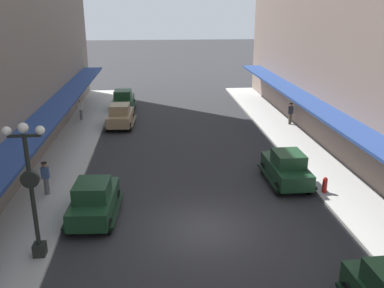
# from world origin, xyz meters

# --- Properties ---
(ground_plane) EXTENTS (200.00, 200.00, 0.00)m
(ground_plane) POSITION_xyz_m (0.00, 0.00, 0.00)
(ground_plane) COLOR #2D2D30
(sidewalk_left) EXTENTS (3.00, 60.00, 0.15)m
(sidewalk_left) POSITION_xyz_m (-7.50, 0.00, 0.07)
(sidewalk_left) COLOR #B7B5AD
(sidewalk_left) RESTS_ON ground
(sidewalk_right) EXTENTS (3.00, 60.00, 0.15)m
(sidewalk_right) POSITION_xyz_m (7.50, 0.00, 0.07)
(sidewalk_right) COLOR #B7B5AD
(sidewalk_right) RESTS_ON ground
(parked_car_0) EXTENTS (2.29, 4.31, 1.84)m
(parked_car_0) POSITION_xyz_m (-4.66, 15.95, 0.94)
(parked_car_0) COLOR #997F5B
(parked_car_0) RESTS_ON ground
(parked_car_1) EXTENTS (2.17, 4.27, 1.84)m
(parked_car_1) POSITION_xyz_m (4.84, 4.29, 0.94)
(parked_car_1) COLOR #193D23
(parked_car_1) RESTS_ON ground
(parked_car_3) EXTENTS (2.31, 4.32, 1.84)m
(parked_car_3) POSITION_xyz_m (-4.76, 1.40, 0.94)
(parked_car_3) COLOR #193D23
(parked_car_3) RESTS_ON ground
(parked_car_4) EXTENTS (2.25, 4.30, 1.84)m
(parked_car_4) POSITION_xyz_m (-4.81, 21.48, 0.94)
(parked_car_4) COLOR #193D23
(parked_car_4) RESTS_ON ground
(lamp_post_with_clock) EXTENTS (1.42, 0.44, 5.16)m
(lamp_post_with_clock) POSITION_xyz_m (-6.40, -1.56, 2.99)
(lamp_post_with_clock) COLOR black
(lamp_post_with_clock) RESTS_ON sidewalk_left
(fire_hydrant) EXTENTS (0.24, 0.24, 0.82)m
(fire_hydrant) POSITION_xyz_m (6.35, 2.76, 0.56)
(fire_hydrant) COLOR #B21E19
(fire_hydrant) RESTS_ON sidewalk_right
(pedestrian_0) EXTENTS (0.36, 0.24, 1.64)m
(pedestrian_0) POSITION_xyz_m (-7.98, 17.84, 0.99)
(pedestrian_0) COLOR slate
(pedestrian_0) RESTS_ON sidewalk_left
(pedestrian_2) EXTENTS (0.36, 0.28, 1.67)m
(pedestrian_2) POSITION_xyz_m (8.55, 15.01, 1.01)
(pedestrian_2) COLOR #4C4238
(pedestrian_2) RESTS_ON sidewalk_right
(pedestrian_4) EXTENTS (0.36, 0.28, 1.67)m
(pedestrian_4) POSITION_xyz_m (-7.41, 3.83, 1.01)
(pedestrian_4) COLOR slate
(pedestrian_4) RESTS_ON sidewalk_left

